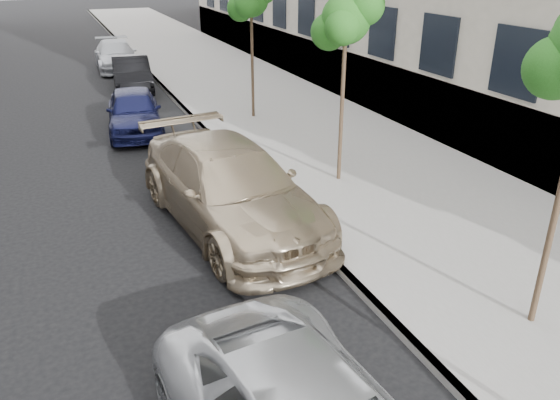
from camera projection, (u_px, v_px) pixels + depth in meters
sidewalk at (211, 69)px, 28.05m from camera, size 6.40×72.00×0.14m
curb at (150, 73)px, 26.96m from camera, size 0.15×72.00×0.14m
tree_mid at (347, 19)px, 12.55m from camera, size 1.55×1.35×4.72m
suv at (230, 187)px, 11.68m from camera, size 3.21×6.40×1.79m
sedan_blue at (134, 111)px, 18.03m from camera, size 2.17×4.41×1.45m
sedan_black at (132, 74)px, 23.58m from camera, size 1.87×4.46×1.44m
sedan_rear at (116, 55)px, 27.99m from camera, size 2.18×4.99×1.43m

